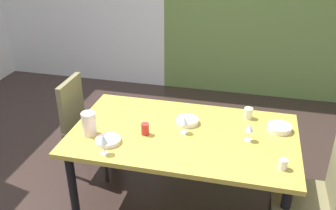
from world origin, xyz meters
The scene contains 14 objects.
ground_plane centered at (0.00, 0.00, -0.01)m, with size 6.30×5.36×0.02m, color #31241F.
dining_table centered at (0.31, 0.12, 0.65)m, with size 1.86×1.08×0.73m.
chair_left_far centered at (-0.73, 0.42, 0.54)m, with size 0.44×0.44×0.96m.
chair_right_near centered at (1.35, -0.17, 0.54)m, with size 0.44×0.44×0.96m.
wine_glass_near_shelf centered at (0.84, 0.13, 0.84)m, with size 0.07×0.07×0.15m.
wine_glass_near_window centered at (0.31, 0.13, 0.84)m, with size 0.07×0.07×0.15m.
wine_glass_front centered at (-0.21, -0.31, 0.85)m, with size 0.07×0.07×0.17m.
serving_bowl_right centered at (1.08, 0.35, 0.75)m, with size 0.20×0.20×0.05m, color white.
serving_bowl_center centered at (0.31, 0.29, 0.75)m, with size 0.19×0.19×0.04m, color white.
serving_bowl_north centered at (-0.24, -0.16, 0.74)m, with size 0.20×0.20×0.04m, color white.
cup_south centered at (0.82, 0.50, 0.78)m, with size 0.08×0.08×0.10m, color beige.
cup_west centered at (0.01, 0.03, 0.78)m, with size 0.07×0.07×0.10m, color red.
cup_east centered at (1.09, -0.19, 0.77)m, with size 0.06×0.06×0.08m, color silver.
pitcher_left centered at (-0.43, -0.08, 0.83)m, with size 0.13×0.12×0.20m.
Camera 1 is at (0.80, -2.48, 2.34)m, focal length 40.00 mm.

